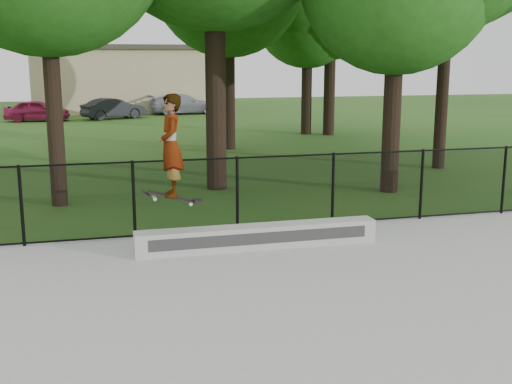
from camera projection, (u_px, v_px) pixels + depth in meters
grind_ledge at (258, 237)px, 11.55m from camera, size 4.41×0.40×0.42m
car_a at (37, 111)px, 35.65m from camera, size 3.58×1.68×1.19m
car_b at (113, 109)px, 37.09m from camera, size 3.51×2.45×1.19m
car_c at (184, 104)px, 40.38m from camera, size 4.05×2.06×1.24m
skater_airborne at (171, 147)px, 10.68m from camera, size 0.81×0.64×1.92m
chainlink_fence at (333, 189)px, 13.05m from camera, size 16.06×0.06×1.50m
distant_building at (128, 78)px, 42.68m from camera, size 12.40×6.40×4.30m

